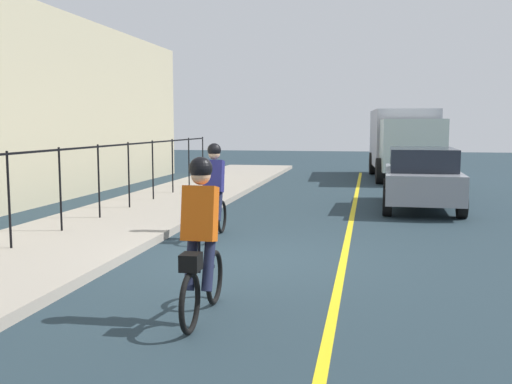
{
  "coord_description": "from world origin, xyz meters",
  "views": [
    {
      "loc": [
        -9.31,
        -1.98,
        2.17
      ],
      "look_at": [
        0.81,
        -0.04,
        1.0
      ],
      "focal_mm": 41.59,
      "sensor_mm": 36.0,
      "label": 1
    }
  ],
  "objects_px": {
    "box_truck_background": "(404,140)",
    "patrol_sedan": "(421,177)",
    "cyclist_lead": "(214,191)",
    "cyclist_follow": "(201,240)"
  },
  "relations": [
    {
      "from": "patrol_sedan",
      "to": "box_truck_background",
      "type": "distance_m",
      "value": 9.03
    },
    {
      "from": "cyclist_lead",
      "to": "patrol_sedan",
      "type": "xyz_separation_m",
      "value": [
        4.95,
        -4.22,
        -0.09
      ]
    },
    {
      "from": "cyclist_lead",
      "to": "box_truck_background",
      "type": "bearing_deg",
      "value": -17.81
    },
    {
      "from": "patrol_sedan",
      "to": "cyclist_follow",
      "type": "bearing_deg",
      "value": 163.3
    },
    {
      "from": "box_truck_background",
      "to": "cyclist_lead",
      "type": "bearing_deg",
      "value": -20.15
    },
    {
      "from": "patrol_sedan",
      "to": "box_truck_background",
      "type": "xyz_separation_m",
      "value": [
        9.0,
        -0.05,
        0.73
      ]
    },
    {
      "from": "cyclist_lead",
      "to": "patrol_sedan",
      "type": "distance_m",
      "value": 6.51
    },
    {
      "from": "box_truck_background",
      "to": "patrol_sedan",
      "type": "bearing_deg",
      "value": -3.45
    },
    {
      "from": "cyclist_lead",
      "to": "box_truck_background",
      "type": "distance_m",
      "value": 14.6
    },
    {
      "from": "patrol_sedan",
      "to": "box_truck_background",
      "type": "height_order",
      "value": "box_truck_background"
    }
  ]
}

